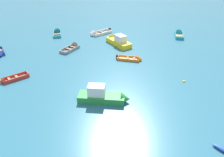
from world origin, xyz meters
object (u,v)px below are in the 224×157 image
Objects in this scene: rowboat_grey_back_row_center at (74,47)px; rowboat_turquoise_far_right at (179,34)px; motor_launch_green_near_camera at (105,96)px; rowboat_red_near_left at (8,80)px; rowboat_orange_outer_left at (135,59)px; rowboat_deep_blue_far_left at (0,54)px; rowboat_turquoise_far_back at (57,32)px; motor_launch_yellow_foreground_center at (117,41)px; mooring_buoy_trailing at (184,82)px; rowboat_white_cluster_inner at (96,34)px.

rowboat_turquoise_far_right reaches higher than rowboat_grey_back_row_center.
rowboat_red_near_left is (-10.21, 5.94, -0.38)m from motor_launch_green_near_camera.
rowboat_grey_back_row_center is at bearing 142.37° from rowboat_orange_outer_left.
rowboat_red_near_left is at bearing -70.62° from rowboat_deep_blue_far_left.
motor_launch_yellow_foreground_center reaches higher than rowboat_turquoise_far_back.
motor_launch_green_near_camera reaches higher than rowboat_red_near_left.
rowboat_turquoise_far_back is 17.47m from rowboat_red_near_left.
rowboat_turquoise_far_back is 1.02× the size of rowboat_deep_blue_far_left.
rowboat_turquoise_far_back is 0.74× the size of motor_launch_green_near_camera.
rowboat_turquoise_far_back is 11.68m from rowboat_deep_blue_far_left.
motor_launch_green_near_camera is 10.18m from rowboat_orange_outer_left.
rowboat_turquoise_far_right is (27.03, 11.29, 0.04)m from rowboat_red_near_left.
rowboat_red_near_left is at bearing -148.62° from motor_launch_yellow_foreground_center.
rowboat_turquoise_far_back is 25.51m from mooring_buoy_trailing.
rowboat_turquoise_far_right is at bearing 10.26° from motor_launch_yellow_foreground_center.
rowboat_white_cluster_inner reaches higher than mooring_buoy_trailing.
rowboat_turquoise_far_back is 0.68× the size of motor_launch_yellow_foreground_center.
rowboat_turquoise_far_back is 22.56m from rowboat_turquoise_far_right.
rowboat_grey_back_row_center is (2.71, -7.99, 0.01)m from rowboat_turquoise_far_back.
rowboat_turquoise_far_right is at bearing 22.66° from rowboat_red_near_left.
rowboat_grey_back_row_center is at bearing -172.35° from rowboat_turquoise_far_right.
rowboat_red_near_left is 29.30m from rowboat_turquoise_far_right.
rowboat_turquoise_far_right reaches higher than rowboat_deep_blue_far_left.
rowboat_grey_back_row_center is 0.63× the size of motor_launch_yellow_foreground_center.
motor_launch_green_near_camera reaches higher than rowboat_white_cluster_inner.
rowboat_orange_outer_left is 14.17m from rowboat_turquoise_far_right.
rowboat_white_cluster_inner is at bearing 84.59° from motor_launch_green_near_camera.
mooring_buoy_trailing is at bearing 10.36° from motor_launch_green_near_camera.
motor_launch_yellow_foreground_center is 14.16m from mooring_buoy_trailing.
rowboat_red_near_left is 9.37× the size of mooring_buoy_trailing.
rowboat_deep_blue_far_left reaches higher than mooring_buoy_trailing.
rowboat_turquoise_far_back is at bearing 102.65° from motor_launch_green_near_camera.
motor_launch_green_near_camera reaches higher than mooring_buoy_trailing.
motor_launch_yellow_foreground_center is 17.82m from rowboat_deep_blue_far_left.
rowboat_red_near_left is at bearing -107.09° from rowboat_turquoise_far_back.
rowboat_grey_back_row_center is 0.69× the size of motor_launch_green_near_camera.
rowboat_white_cluster_inner is (-2.79, 5.12, -0.36)m from motor_launch_yellow_foreground_center.
rowboat_grey_back_row_center is at bearing 47.98° from rowboat_red_near_left.
rowboat_turquoise_far_right is (29.92, 3.09, 0.03)m from rowboat_deep_blue_far_left.
rowboat_orange_outer_left is 7.70m from mooring_buoy_trailing.
rowboat_turquoise_far_back is 1.17× the size of rowboat_red_near_left.
rowboat_turquoise_far_back is at bearing 108.77° from rowboat_grey_back_row_center.
rowboat_turquoise_far_back is at bearing 160.40° from rowboat_white_cluster_inner.
rowboat_white_cluster_inner reaches higher than rowboat_red_near_left.
rowboat_deep_blue_far_left is at bearing 151.33° from mooring_buoy_trailing.
rowboat_grey_back_row_center is at bearing -71.23° from rowboat_turquoise_far_back.
motor_launch_yellow_foreground_center is at bearing -169.74° from rowboat_turquoise_far_right.
rowboat_turquoise_far_back is 17.86m from rowboat_orange_outer_left.
rowboat_deep_blue_far_left is 1.06× the size of rowboat_orange_outer_left.
motor_launch_yellow_foreground_center reaches higher than rowboat_deep_blue_far_left.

